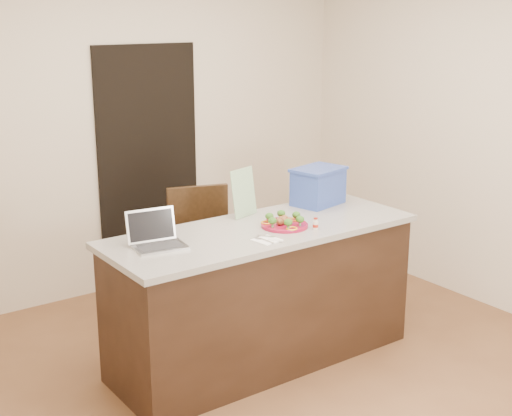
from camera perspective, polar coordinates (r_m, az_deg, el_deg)
ground at (r=4.72m, az=2.29°, el=-13.08°), size 4.00×4.00×0.00m
room_shell at (r=4.19m, az=2.53°, el=6.75°), size 4.00×4.00×4.00m
doorway at (r=6.00m, az=-8.56°, el=3.29°), size 0.90×0.02×2.00m
island at (r=4.70m, az=0.46°, el=-6.94°), size 2.06×0.76×0.92m
plate at (r=4.57m, az=2.30°, el=-1.36°), size 0.30×0.30×0.02m
meatballs at (r=4.56m, az=2.28°, el=-1.00°), size 0.12×0.12×0.04m
broccoli at (r=4.55m, az=2.30°, el=-0.79°), size 0.26×0.24×0.04m
pepper_rings at (r=4.56m, az=2.30°, el=-1.24°), size 0.27×0.27×0.01m
napkin at (r=4.30m, az=0.88°, el=-2.58°), size 0.16×0.16×0.01m
fork at (r=4.29m, az=0.58°, el=-2.52°), size 0.04×0.16×0.00m
knife at (r=4.30m, az=1.34°, el=-2.48°), size 0.08×0.19×0.01m
yogurt_bottle at (r=4.52m, az=4.79°, el=-1.33°), size 0.04×0.04×0.08m
laptop at (r=4.23m, az=-8.04°, el=-2.26°), size 0.33×0.28×0.21m
leaflet at (r=4.76m, az=-0.99°, el=1.24°), size 0.23×0.11×0.32m
blue_box at (r=5.08m, az=4.99°, el=1.78°), size 0.42×0.34×0.27m
chair at (r=5.24m, az=-3.98°, el=-3.16°), size 0.56×0.57×1.02m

